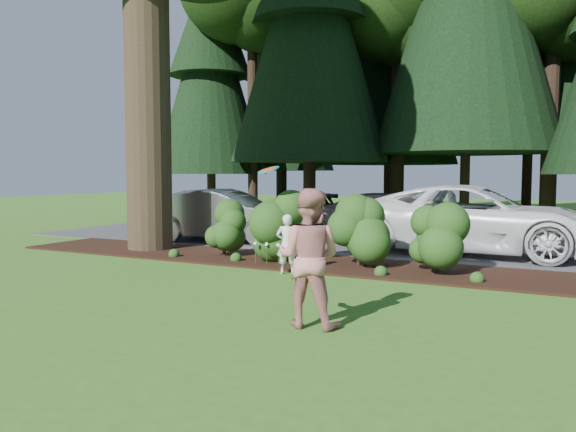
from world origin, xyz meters
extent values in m
plane|color=#38611B|center=(0.00, 0.00, 0.00)|extent=(80.00, 80.00, 0.00)
cube|color=black|center=(0.00, 3.25, 0.03)|extent=(16.00, 2.50, 0.05)
cube|color=#38383A|center=(0.00, 7.50, 0.01)|extent=(22.00, 6.00, 0.03)
cylinder|color=black|center=(-4.60, 3.40, 6.00)|extent=(1.24, 1.24, 12.00)
sphere|color=#264A17|center=(-2.00, 3.20, 0.66)|extent=(1.08, 1.08, 1.08)
cylinder|color=black|center=(-2.00, 3.20, 0.15)|extent=(0.08, 0.08, 0.30)
sphere|color=#264A17|center=(-0.20, 3.00, 0.94)|extent=(1.35, 1.35, 1.35)
cylinder|color=black|center=(-0.20, 3.00, 0.15)|extent=(0.08, 0.08, 0.30)
sphere|color=#264A17|center=(1.60, 3.30, 0.83)|extent=(1.26, 1.26, 1.26)
cylinder|color=black|center=(1.60, 3.30, 0.15)|extent=(0.08, 0.08, 0.30)
sphere|color=#264A17|center=(3.40, 3.10, 0.72)|extent=(1.17, 1.17, 1.17)
cylinder|color=black|center=(3.40, 3.10, 0.15)|extent=(0.08, 0.08, 0.30)
cylinder|color=#264A17|center=(-0.60, 2.40, 0.25)|extent=(0.01, 0.01, 0.50)
sphere|color=white|center=(-0.60, 2.40, 0.52)|extent=(0.09, 0.09, 0.09)
cylinder|color=#264A17|center=(-0.30, 2.40, 0.25)|extent=(0.01, 0.01, 0.50)
sphere|color=white|center=(-0.30, 2.40, 0.52)|extent=(0.09, 0.09, 0.09)
cylinder|color=#264A17|center=(0.00, 2.40, 0.25)|extent=(0.01, 0.01, 0.50)
sphere|color=white|center=(0.00, 2.40, 0.52)|extent=(0.09, 0.09, 0.09)
cylinder|color=black|center=(-9.50, 14.00, 4.90)|extent=(0.50, 0.50, 9.80)
cone|color=black|center=(-9.50, 14.00, 7.70)|extent=(6.16, 6.16, 10.50)
cylinder|color=black|center=(-7.00, 14.50, 4.55)|extent=(0.50, 0.50, 9.10)
sphere|color=black|center=(-7.00, 14.50, 10.14)|extent=(5.72, 5.72, 5.72)
cylinder|color=black|center=(-4.00, 15.00, 5.25)|extent=(0.50, 0.50, 10.50)
cone|color=black|center=(-4.00, 15.00, 8.25)|extent=(6.60, 6.60, 11.25)
cylinder|color=black|center=(-1.00, 13.50, 4.38)|extent=(0.50, 0.50, 8.75)
cylinder|color=black|center=(2.00, 14.50, 5.60)|extent=(0.50, 0.50, 11.20)
cone|color=black|center=(2.00, 14.50, 8.80)|extent=(7.04, 7.04, 12.00)
cylinder|color=black|center=(5.00, 15.50, 4.72)|extent=(0.50, 0.50, 9.45)
cylinder|color=black|center=(-8.00, 18.50, 5.60)|extent=(0.50, 0.50, 11.20)
cone|color=black|center=(-8.00, 18.50, 8.80)|extent=(7.04, 7.04, 12.00)
cylinder|color=black|center=(-2.50, 18.00, 5.25)|extent=(0.50, 0.50, 10.50)
cone|color=black|center=(-2.50, 18.00, 8.25)|extent=(6.60, 6.60, 11.25)
cylinder|color=black|center=(3.50, 19.00, 5.95)|extent=(0.50, 0.50, 11.90)
cone|color=black|center=(3.50, 19.00, 9.35)|extent=(7.48, 7.48, 12.75)
imported|color=#A6A6AA|center=(-3.70, 5.82, 0.84)|extent=(5.09, 2.37, 1.62)
imported|color=white|center=(3.62, 6.62, 0.93)|extent=(6.55, 3.09, 1.81)
imported|color=black|center=(0.85, 8.75, 0.77)|extent=(5.20, 2.39, 1.47)
imported|color=silver|center=(0.53, 1.80, 0.64)|extent=(0.54, 0.45, 1.28)
imported|color=red|center=(2.66, -1.69, 0.97)|extent=(1.01, 0.83, 1.94)
cylinder|color=#17817E|center=(-0.13, 2.19, 2.22)|extent=(0.52, 0.49, 0.24)
cylinder|color=#E85B13|center=(-0.13, 2.19, 2.24)|extent=(0.36, 0.34, 0.17)
camera|label=1|loc=(5.94, -8.74, 2.15)|focal=35.00mm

